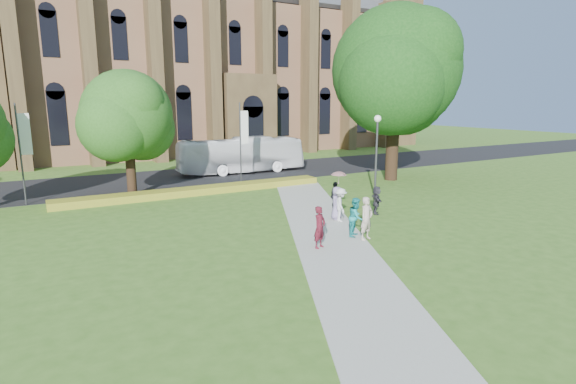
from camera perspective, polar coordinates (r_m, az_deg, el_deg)
ground at (r=20.01m, az=6.72°, el=-6.33°), size 160.00×160.00×0.00m
road at (r=37.55m, az=-11.73°, el=1.91°), size 160.00×10.00×0.02m
footpath at (r=20.77m, az=5.07°, el=-5.56°), size 15.58×28.54×0.04m
flower_hedge at (r=30.54m, az=-11.29°, el=0.17°), size 18.00×1.40×0.45m
cathedral at (r=59.41m, az=-8.94°, el=18.00°), size 52.60×18.25×28.00m
streetlamp at (r=28.97m, az=11.19°, el=5.72°), size 0.44×0.44×5.24m
large_tree at (r=35.93m, az=13.52°, el=14.79°), size 9.60×9.60×13.20m
street_tree_1 at (r=30.25m, az=-19.76°, el=9.16°), size 5.60×5.60×8.05m
banner_pole_0 at (r=33.44m, az=-5.89°, el=6.77°), size 0.70×0.10×6.00m
banner_pole_1 at (r=30.57m, az=-30.69°, el=4.80°), size 0.70×0.10×6.00m
tour_coach at (r=38.88m, az=-5.94°, el=4.69°), size 11.02×3.03×3.04m
pedestrian_0 at (r=18.81m, az=4.05°, el=-4.48°), size 0.76×0.65×1.78m
pedestrian_1 at (r=20.61m, az=8.64°, el=-3.16°), size 1.10×1.07×1.78m
pedestrian_2 at (r=23.06m, az=6.71°, el=-1.62°), size 1.05×1.28×1.72m
pedestrian_3 at (r=25.40m, az=5.97°, el=-0.50°), size 1.02×0.82×1.62m
pedestrian_4 at (r=23.40m, az=6.19°, el=-1.40°), size 0.97×1.00×1.73m
pedestrian_5 at (r=24.92m, az=11.17°, el=-0.99°), size 1.19×1.42×1.53m
pedestrian_6 at (r=20.16m, az=9.94°, el=-3.32°), size 0.79×0.60×1.93m
parasol at (r=23.35m, az=6.47°, el=1.57°), size 1.02×1.02×0.68m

